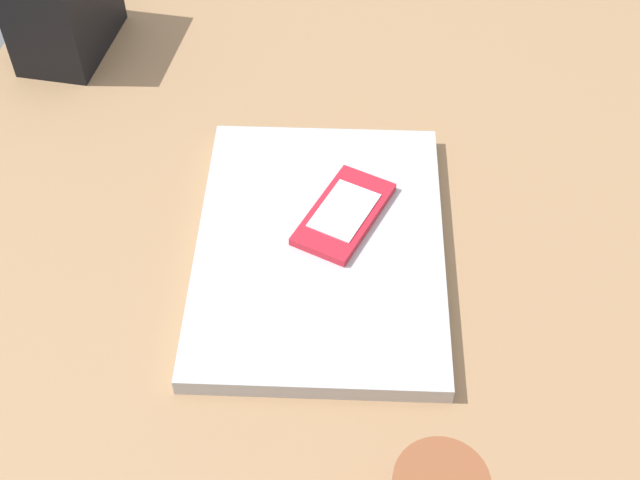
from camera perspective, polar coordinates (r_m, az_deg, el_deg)
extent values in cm
cube|color=#9E7751|center=(85.34, -2.62, -1.67)|extent=(120.00, 80.00, 3.00)
cube|color=#B7BABC|center=(83.56, 0.00, -0.49)|extent=(35.00, 27.04, 1.83)
cube|color=red|center=(84.75, 1.61, 1.76)|extent=(13.00, 9.65, 0.86)
cube|color=white|center=(84.38, 1.62, 1.99)|extent=(8.39, 6.88, 0.14)
cube|color=black|center=(110.27, -16.69, 14.72)|extent=(14.79, 9.68, 11.69)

